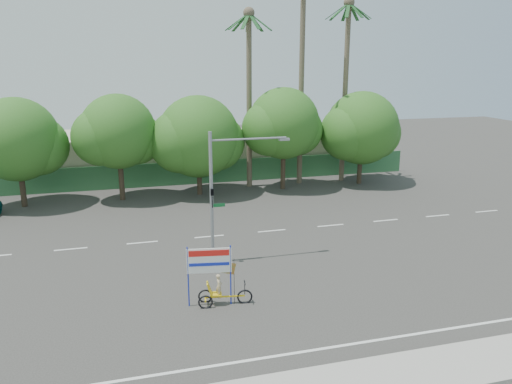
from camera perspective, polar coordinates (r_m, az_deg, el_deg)
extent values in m
plane|color=#33302D|center=(23.97, 2.84, -11.02)|extent=(120.00, 120.00, 0.00)
cube|color=#336B3D|center=(43.55, -5.88, 2.28)|extent=(38.00, 0.08, 2.00)
cube|color=beige|center=(47.35, -18.88, 3.80)|extent=(12.00, 8.00, 4.00)
cube|color=beige|center=(49.52, 2.42, 4.82)|extent=(14.00, 8.00, 3.60)
cylinder|color=#473828|center=(40.10, -25.18, 0.93)|extent=(0.40, 0.40, 3.52)
sphere|color=#2D601C|center=(39.53, -25.69, 5.43)|extent=(6.00, 6.00, 6.00)
sphere|color=#2D601C|center=(39.68, -23.61, 4.87)|extent=(4.32, 4.32, 4.32)
cylinder|color=#473828|center=(39.42, -15.16, 1.79)|extent=(0.40, 0.40, 3.74)
sphere|color=#2D601C|center=(38.82, -15.50, 6.68)|extent=(5.60, 5.60, 5.60)
sphere|color=#2D601C|center=(39.21, -13.59, 6.00)|extent=(4.03, 4.03, 4.03)
sphere|color=#2D601C|center=(38.65, -17.33, 6.00)|extent=(4.26, 4.26, 4.26)
cylinder|color=#473828|center=(39.89, -6.50, 2.04)|extent=(0.40, 0.40, 3.30)
sphere|color=#2D601C|center=(39.33, -6.63, 6.31)|extent=(6.40, 6.40, 6.40)
sphere|color=#2D601C|center=(39.94, -4.62, 5.73)|extent=(4.61, 4.61, 4.61)
sphere|color=#2D601C|center=(38.95, -8.66, 5.70)|extent=(4.86, 4.86, 4.86)
cylinder|color=#473828|center=(41.42, 3.11, 3.00)|extent=(0.40, 0.40, 3.87)
sphere|color=#2D601C|center=(40.84, 3.18, 7.84)|extent=(5.80, 5.80, 5.80)
sphere|color=#2D601C|center=(41.62, 4.76, 7.09)|extent=(4.18, 4.18, 4.18)
sphere|color=#2D601C|center=(40.26, 1.51, 7.25)|extent=(4.41, 4.41, 4.41)
cylinder|color=#473828|center=(44.12, 11.79, 3.16)|extent=(0.40, 0.40, 3.43)
sphere|color=#2D601C|center=(43.61, 12.01, 7.17)|extent=(6.20, 6.20, 6.20)
sphere|color=#2D601C|center=(44.59, 13.40, 6.55)|extent=(4.46, 4.46, 4.46)
sphere|color=#2D601C|center=(42.82, 10.46, 6.69)|extent=(4.71, 4.71, 4.71)
cylinder|color=#70604C|center=(42.65, 5.21, 12.21)|extent=(0.44, 0.44, 17.00)
cylinder|color=#70604C|center=(44.25, 10.13, 10.84)|extent=(0.44, 0.44, 15.00)
sphere|color=#70604C|center=(44.38, 10.60, 20.54)|extent=(0.90, 0.90, 0.90)
cube|color=#1C4C21|center=(44.73, 11.71, 19.59)|extent=(1.91, 0.28, 1.36)
cube|color=#1C4C21|center=(45.17, 11.08, 19.57)|extent=(1.65, 1.44, 1.36)
cube|color=#1C4C21|center=(45.23, 10.22, 19.60)|extent=(0.61, 1.93, 1.36)
cube|color=#1C4C21|center=(44.86, 9.50, 19.67)|extent=(1.20, 1.80, 1.36)
cube|color=#1C4C21|center=(44.25, 9.27, 19.75)|extent=(1.89, 0.92, 1.36)
cube|color=#1C4C21|center=(43.66, 9.63, 19.81)|extent=(1.89, 0.92, 1.36)
cube|color=#1C4C21|center=(43.38, 10.45, 19.80)|extent=(1.20, 1.80, 1.36)
cube|color=#1C4C21|center=(43.56, 11.32, 19.74)|extent=(0.61, 1.93, 1.36)
cube|color=#1C4C21|center=(44.09, 11.81, 19.66)|extent=(1.65, 1.44, 1.36)
cylinder|color=#70604C|center=(41.41, -0.79, 10.11)|extent=(0.44, 0.44, 14.00)
sphere|color=#70604C|center=(41.41, -0.82, 19.80)|extent=(0.90, 0.90, 0.90)
cube|color=#1C4C21|center=(41.61, 0.51, 18.87)|extent=(1.91, 0.28, 1.36)
cube|color=#1C4C21|center=(42.13, -0.03, 18.82)|extent=(1.65, 1.44, 1.36)
cube|color=#1C4C21|center=(42.30, -0.92, 18.80)|extent=(0.61, 1.93, 1.36)
cube|color=#1C4C21|center=(42.04, -1.77, 18.82)|extent=(1.20, 1.80, 1.36)
cube|color=#1C4C21|center=(41.47, -2.19, 18.87)|extent=(1.89, 0.92, 1.36)
cube|color=#1C4C21|center=(40.84, -1.97, 18.94)|extent=(1.89, 0.92, 1.36)
cube|color=#1C4C21|center=(40.46, -1.20, 18.98)|extent=(1.20, 1.80, 1.36)
cube|color=#1C4C21|center=(40.51, -0.24, 18.98)|extent=(0.61, 1.93, 1.36)
cube|color=#1C4C21|center=(40.97, 0.44, 18.93)|extent=(1.65, 1.44, 1.36)
cylinder|color=gray|center=(26.94, -4.94, -7.91)|extent=(1.10, 1.10, 0.10)
cylinder|color=gray|center=(25.80, -5.11, -0.83)|extent=(0.18, 0.18, 7.00)
cylinder|color=gray|center=(25.56, -0.82, 6.09)|extent=(4.00, 0.10, 0.10)
cube|color=gray|center=(26.11, 3.24, 6.03)|extent=(0.55, 0.20, 0.12)
imported|color=black|center=(25.56, -5.02, -0.74)|extent=(0.16, 0.20, 1.00)
cube|color=#14662D|center=(25.95, -4.33, -1.52)|extent=(0.70, 0.04, 0.18)
torus|color=black|center=(22.55, -1.29, -11.89)|extent=(0.70, 0.19, 0.69)
torus|color=black|center=(22.75, -5.81, -11.77)|extent=(0.65, 0.17, 0.65)
torus|color=black|center=(22.24, -5.79, -12.43)|extent=(0.65, 0.17, 0.65)
cube|color=gold|center=(22.48, -3.55, -11.84)|extent=(1.72, 0.33, 0.06)
cube|color=gold|center=(22.49, -5.80, -12.05)|extent=(0.16, 0.61, 0.05)
cube|color=gold|center=(22.40, -4.62, -11.54)|extent=(0.57, 0.50, 0.06)
cube|color=gold|center=(22.27, -5.36, -10.91)|extent=(0.30, 0.46, 0.55)
cylinder|color=black|center=(22.37, -1.30, -10.95)|extent=(0.04, 0.04, 0.56)
cube|color=black|center=(22.25, -1.30, -10.31)|extent=(0.11, 0.46, 0.04)
imported|color=#CCB284|center=(22.23, -4.24, -10.64)|extent=(0.32, 0.44, 1.10)
cylinder|color=#1829B4|center=(22.04, -7.76, -9.60)|extent=(0.07, 0.07, 2.76)
cylinder|color=#1829B4|center=(22.05, -2.92, -9.46)|extent=(0.07, 0.07, 2.76)
cube|color=white|center=(21.74, -5.38, -7.83)|extent=(1.92, 0.35, 1.12)
cube|color=red|center=(21.57, -5.41, -6.99)|extent=(1.72, 0.29, 0.27)
cube|color=#1829B4|center=(21.77, -5.37, -8.24)|extent=(1.72, 0.29, 0.14)
cylinder|color=black|center=(22.19, -2.51, -10.17)|extent=(0.02, 0.02, 2.14)
cube|color=red|center=(21.90, -3.47, -8.63)|extent=(0.90, 0.16, 0.67)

